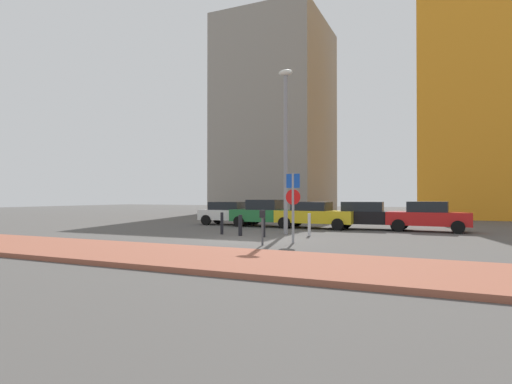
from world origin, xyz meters
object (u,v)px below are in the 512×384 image
(street_lamp, at_px, (286,138))
(traffic_bollard_mid, at_px, (222,223))
(parked_car_red, at_px, (428,216))
(parked_car_yellow, at_px, (315,215))
(traffic_bollard_near, at_px, (263,228))
(traffic_bollard_far, at_px, (240,225))
(traffic_bollard_edge, at_px, (309,225))
(parking_meter, at_px, (262,222))
(parking_sign_post, at_px, (293,199))
(parked_car_green, at_px, (266,213))
(parked_car_white, at_px, (230,213))
(parked_car_black, at_px, (367,215))

(street_lamp, distance_m, traffic_bollard_mid, 5.12)
(parked_car_red, bearing_deg, parked_car_yellow, -176.75)
(traffic_bollard_near, distance_m, traffic_bollard_mid, 2.44)
(traffic_bollard_far, height_order, traffic_bollard_edge, traffic_bollard_edge)
(parking_meter, distance_m, traffic_bollard_mid, 4.87)
(parked_car_yellow, xyz_separation_m, traffic_bollard_far, (-1.89, -5.74, -0.30))
(parked_car_red, xyz_separation_m, parking_meter, (-5.43, -9.09, 0.06))
(parking_sign_post, bearing_deg, traffic_bollard_near, 139.59)
(parked_car_red, bearing_deg, parking_meter, -120.84)
(parked_car_green, xyz_separation_m, parked_car_yellow, (3.07, -0.11, -0.03))
(parked_car_white, distance_m, parked_car_yellow, 5.82)
(parked_car_green, relative_size, parking_sign_post, 1.55)
(parked_car_white, height_order, parked_car_black, parked_car_black)
(parked_car_green, distance_m, traffic_bollard_near, 6.53)
(street_lamp, relative_size, traffic_bollard_mid, 7.62)
(traffic_bollard_mid, distance_m, traffic_bollard_edge, 4.16)
(traffic_bollard_near, bearing_deg, traffic_bollard_mid, 168.10)
(parked_car_white, bearing_deg, parked_car_yellow, -5.79)
(parked_car_green, bearing_deg, parked_car_red, 1.43)
(parked_car_white, relative_size, parked_car_green, 0.96)
(traffic_bollard_near, bearing_deg, parked_car_green, 111.88)
(parked_car_green, distance_m, parking_meter, 9.56)
(parked_car_white, bearing_deg, parking_meter, -55.91)
(parked_car_yellow, relative_size, street_lamp, 0.56)
(traffic_bollard_near, bearing_deg, traffic_bollard_far, 170.99)
(street_lamp, bearing_deg, traffic_bollard_near, -100.66)
(traffic_bollard_edge, bearing_deg, parked_car_black, 70.15)
(parked_car_green, relative_size, parked_car_red, 1.02)
(parked_car_black, relative_size, traffic_bollard_far, 4.78)
(parked_car_green, distance_m, parked_car_red, 9.02)
(parked_car_yellow, distance_m, street_lamp, 5.59)
(parked_car_green, height_order, traffic_bollard_edge, parked_car_green)
(parked_car_yellow, height_order, parked_car_red, parked_car_red)
(street_lamp, bearing_deg, parking_sign_post, -65.67)
(traffic_bollard_near, relative_size, traffic_bollard_mid, 0.82)
(street_lamp, xyz_separation_m, traffic_bollard_edge, (1.31, -0.42, -4.10))
(street_lamp, bearing_deg, parked_car_green, 123.80)
(parked_car_white, bearing_deg, parked_car_black, -0.72)
(parked_car_black, height_order, parking_meter, parked_car_black)
(parked_car_red, relative_size, parking_meter, 3.16)
(traffic_bollard_far, bearing_deg, traffic_bollard_near, -9.01)
(parked_car_yellow, distance_m, parking_sign_post, 7.79)
(parking_meter, xyz_separation_m, traffic_bollard_far, (-2.41, 3.01, -0.37))
(parked_car_yellow, relative_size, traffic_bollard_far, 4.68)
(parking_sign_post, xyz_separation_m, street_lamp, (-1.61, 3.57, 2.91))
(traffic_bollard_mid, bearing_deg, parked_car_red, 32.76)
(parked_car_green, xyz_separation_m, traffic_bollard_edge, (4.09, -4.58, -0.30))
(traffic_bollard_far, bearing_deg, parking_meter, -51.22)
(street_lamp, distance_m, traffic_bollard_edge, 4.33)
(parking_meter, height_order, traffic_bollard_mid, parking_meter)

